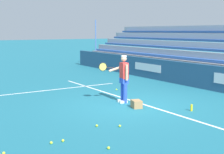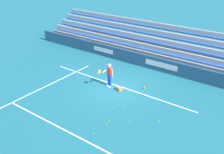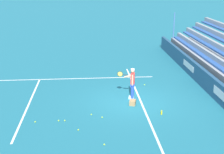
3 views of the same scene
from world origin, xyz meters
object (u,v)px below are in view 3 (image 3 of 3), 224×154
object	(u,v)px
tennis_player	(132,83)
tennis_ball_by_box	(35,122)
tennis_ball_toward_net	(104,144)
tennis_ball_near_player	(102,117)
water_bottle	(162,113)
tennis_ball_far_right	(145,85)
tennis_ball_on_baseline	(65,121)
tennis_ball_stray_back	(91,114)
tennis_ball_midcourt	(78,130)
tennis_ball_far_left	(59,121)
ball_box_cardboard	(133,102)

from	to	relation	value
tennis_player	tennis_ball_by_box	xyz separation A→B (m)	(-2.62, 4.90, -0.86)
tennis_player	tennis_ball_toward_net	bearing A→B (deg)	159.78
tennis_ball_near_player	water_bottle	distance (m)	2.93
water_bottle	tennis_ball_far_right	bearing A→B (deg)	0.91
tennis_ball_on_baseline	water_bottle	size ratio (longest dim) A/B	0.30
tennis_ball_stray_back	tennis_ball_midcourt	bearing A→B (deg)	158.85
tennis_ball_on_baseline	tennis_ball_midcourt	bearing A→B (deg)	-146.11
tennis_ball_stray_back	water_bottle	bearing A→B (deg)	-93.56
tennis_ball_toward_net	tennis_ball_far_right	world-z (taller)	same
tennis_ball_stray_back	tennis_ball_midcourt	world-z (taller)	same
tennis_ball_far_left	tennis_ball_toward_net	world-z (taller)	same
tennis_ball_near_player	tennis_ball_by_box	world-z (taller)	same
tennis_ball_far_right	tennis_ball_midcourt	distance (m)	6.89
tennis_player	tennis_ball_near_player	world-z (taller)	tennis_player
tennis_player	tennis_ball_far_left	size ratio (longest dim) A/B	25.98
tennis_ball_far_left	tennis_ball_on_baseline	size ratio (longest dim) A/B	1.00
tennis_ball_stray_back	water_bottle	distance (m)	3.45
water_bottle	tennis_ball_near_player	bearing A→B (deg)	92.83
tennis_ball_far_right	water_bottle	distance (m)	4.30
ball_box_cardboard	tennis_ball_by_box	distance (m)	5.12
tennis_ball_far_left	water_bottle	distance (m)	4.99
tennis_ball_far_left	tennis_ball_toward_net	size ratio (longest dim) A/B	1.00
tennis_ball_by_box	tennis_ball_far_right	distance (m)	7.61
tennis_ball_near_player	tennis_ball_by_box	distance (m)	3.14
tennis_player	tennis_ball_near_player	xyz separation A→B (m)	(-2.38, 1.77, -0.86)
ball_box_cardboard	tennis_ball_on_baseline	world-z (taller)	ball_box_cardboard
tennis_ball_far_left	tennis_ball_toward_net	bearing A→B (deg)	-139.03
tennis_ball_midcourt	tennis_ball_far_left	bearing A→B (deg)	43.47
tennis_ball_near_player	water_bottle	xyz separation A→B (m)	(0.14, -2.93, 0.08)
tennis_ball_far_right	tennis_ball_far_left	bearing A→B (deg)	133.37
tennis_ball_near_player	tennis_ball_toward_net	distance (m)	2.52
ball_box_cardboard	tennis_ball_on_baseline	bearing A→B (deg)	115.93
tennis_ball_on_baseline	tennis_ball_far_right	size ratio (longest dim) A/B	1.00
tennis_ball_near_player	tennis_ball_on_baseline	size ratio (longest dim) A/B	1.00
tennis_ball_near_player	tennis_ball_on_baseline	distance (m)	1.78
tennis_ball_toward_net	water_bottle	xyz separation A→B (m)	(2.67, -2.96, 0.08)
tennis_ball_far_left	tennis_ball_near_player	world-z (taller)	same
tennis_player	tennis_ball_far_left	distance (m)	4.69
tennis_ball_far_right	tennis_ball_toward_net	bearing A→B (deg)	157.42
tennis_ball_near_player	tennis_ball_toward_net	bearing A→B (deg)	179.20
tennis_player	tennis_ball_midcourt	xyz separation A→B (m)	(-3.57, 2.88, -0.86)
ball_box_cardboard	tennis_ball_near_player	bearing A→B (deg)	130.98
tennis_ball_near_player	tennis_ball_by_box	bearing A→B (deg)	94.43
tennis_player	tennis_ball_midcourt	size ratio (longest dim) A/B	25.98
tennis_ball_far_left	water_bottle	bearing A→B (deg)	-86.07
ball_box_cardboard	tennis_ball_toward_net	distance (m)	4.34
tennis_player	tennis_ball_stray_back	xyz separation A→B (m)	(-2.02, 2.28, -0.86)
tennis_ball_near_player	tennis_ball_by_box	xyz separation A→B (m)	(-0.24, 3.13, 0.00)
tennis_ball_on_baseline	tennis_ball_far_right	world-z (taller)	same
tennis_ball_stray_back	tennis_ball_far_right	bearing A→B (deg)	-39.56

